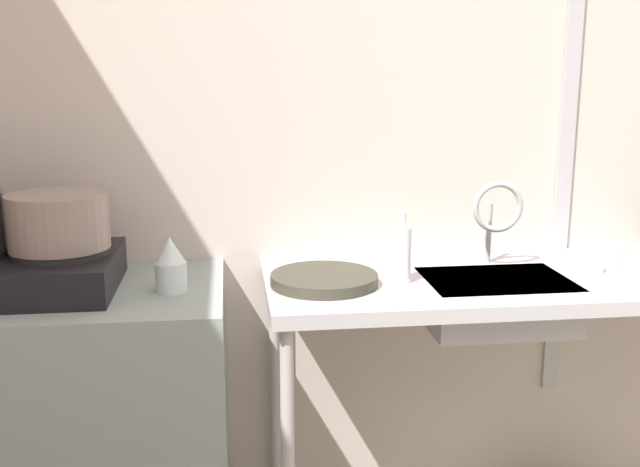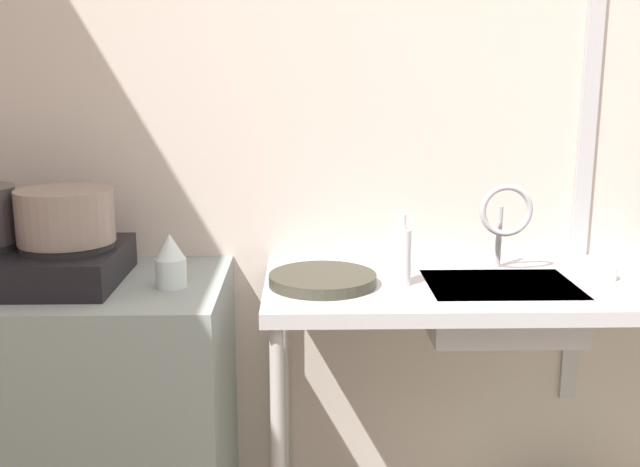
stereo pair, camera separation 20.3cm
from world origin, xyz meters
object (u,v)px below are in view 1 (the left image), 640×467
at_px(faucet, 496,211).
at_px(small_bowl_on_drainboard, 583,265).
at_px(bottle_by_sink, 401,253).
at_px(pot_on_right_burner, 58,221).
at_px(percolator, 171,265).
at_px(sink_basin, 496,302).
at_px(cup_by_rack, 638,263).
at_px(stove, 11,272).
at_px(frying_pan, 324,279).

xyz_separation_m(faucet, small_bowl_on_drainboard, (0.25, -0.07, -0.15)).
bearing_deg(bottle_by_sink, small_bowl_on_drainboard, 5.12).
distance_m(pot_on_right_burner, percolator, 0.32).
distance_m(sink_basin, cup_by_rack, 0.42).
distance_m(percolator, small_bowl_on_drainboard, 1.19).
bearing_deg(stove, cup_by_rack, -2.45).
distance_m(stove, frying_pan, 0.84).
distance_m(faucet, cup_by_rack, 0.42).
height_order(cup_by_rack, small_bowl_on_drainboard, cup_by_rack).
height_order(faucet, small_bowl_on_drainboard, faucet).
relative_size(stove, faucet, 2.08).
distance_m(percolator, frying_pan, 0.42).
xyz_separation_m(sink_basin, cup_by_rack, (0.40, -0.03, 0.11)).
height_order(sink_basin, bottle_by_sink, bottle_by_sink).
height_order(percolator, cup_by_rack, percolator).
bearing_deg(stove, sink_basin, -1.87).
bearing_deg(faucet, frying_pan, -167.07).
relative_size(stove, frying_pan, 1.84).
bearing_deg(cup_by_rack, percolator, 178.93).
bearing_deg(percolator, stove, 173.27).
height_order(small_bowl_on_drainboard, bottle_by_sink, bottle_by_sink).
distance_m(percolator, bottle_by_sink, 0.63).
height_order(faucet, frying_pan, faucet).
bearing_deg(bottle_by_sink, pot_on_right_burner, 177.37).
height_order(stove, faucet, faucet).
height_order(sink_basin, frying_pan, frying_pan).
xyz_separation_m(frying_pan, small_bowl_on_drainboard, (0.78, 0.05, 0.00)).
distance_m(cup_by_rack, small_bowl_on_drainboard, 0.15).
xyz_separation_m(pot_on_right_burner, cup_by_rack, (1.60, -0.07, -0.15)).
xyz_separation_m(percolator, bottle_by_sink, (0.63, 0.01, 0.01)).
bearing_deg(percolator, small_bowl_on_drainboard, 2.79).
relative_size(percolator, faucet, 0.57).
relative_size(frying_pan, small_bowl_on_drainboard, 2.56).
bearing_deg(frying_pan, bottle_by_sink, -0.61).
distance_m(percolator, cup_by_rack, 1.31).
bearing_deg(pot_on_right_burner, bottle_by_sink, -2.63).
bearing_deg(bottle_by_sink, sink_basin, -0.25).
distance_m(stove, bottle_by_sink, 1.05).
bearing_deg(stove, percolator, -6.73).
relative_size(stove, pot_on_right_burner, 2.09).
relative_size(cup_by_rack, small_bowl_on_drainboard, 0.77).
height_order(frying_pan, bottle_by_sink, bottle_by_sink).
height_order(pot_on_right_burner, cup_by_rack, pot_on_right_burner).
relative_size(sink_basin, cup_by_rack, 4.56).
xyz_separation_m(pot_on_right_burner, percolator, (0.29, -0.05, -0.12)).
bearing_deg(cup_by_rack, faucet, 157.00).
bearing_deg(pot_on_right_burner, small_bowl_on_drainboard, 0.32).
relative_size(pot_on_right_burner, cup_by_rack, 2.93).
bearing_deg(faucet, sink_basin, -106.06).
relative_size(sink_basin, faucet, 1.55).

